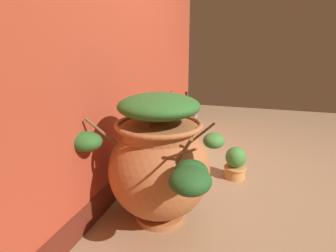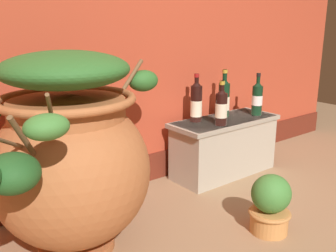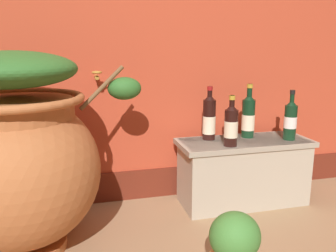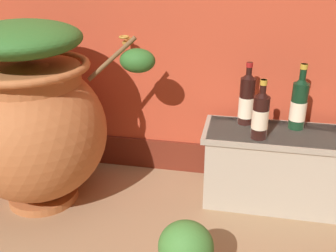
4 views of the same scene
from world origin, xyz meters
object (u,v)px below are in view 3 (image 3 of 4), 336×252
Objects in this scene: wine_bottle_left at (209,118)px; potted_shrub at (234,249)px; terracotta_urn at (17,156)px; wine_bottle_right at (290,119)px; wine_bottle_back at (248,116)px; wine_bottle_middle at (231,125)px.

potted_shrub is (-0.18, -0.78, -0.38)m from wine_bottle_left.
potted_shrub is (0.86, -0.48, -0.32)m from terracotta_urn.
wine_bottle_right is at bearing 6.58° from terracotta_urn.
terracotta_urn is 3.63× the size of wine_bottle_back.
potted_shrub is at bearing -103.25° from wine_bottle_left.
potted_shrub is at bearing -135.21° from wine_bottle_right.
wine_bottle_middle is 0.87× the size of wine_bottle_back.
wine_bottle_left is at bearing 16.15° from terracotta_urn.
wine_bottle_left is 1.07× the size of wine_bottle_right.
wine_bottle_back is at bearing 151.95° from wine_bottle_right.
wine_bottle_right is at bearing -28.05° from wine_bottle_back.
potted_shrub is at bearing -29.03° from terracotta_urn.
terracotta_urn is 4.16× the size of wine_bottle_middle.
potted_shrub is (-0.44, -0.77, -0.38)m from wine_bottle_back.
wine_bottle_right is 1.00m from potted_shrub.
wine_bottle_back is 1.06× the size of potted_shrub.
wine_bottle_left is 1.04× the size of potted_shrub.
wine_bottle_left is at bearing 111.93° from wine_bottle_middle.
terracotta_urn is 3.85× the size of potted_shrub.
terracotta_urn is at bearing -173.07° from wine_bottle_middle.
wine_bottle_left is 0.49m from wine_bottle_right.
terracotta_urn is 1.33m from wine_bottle_back.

